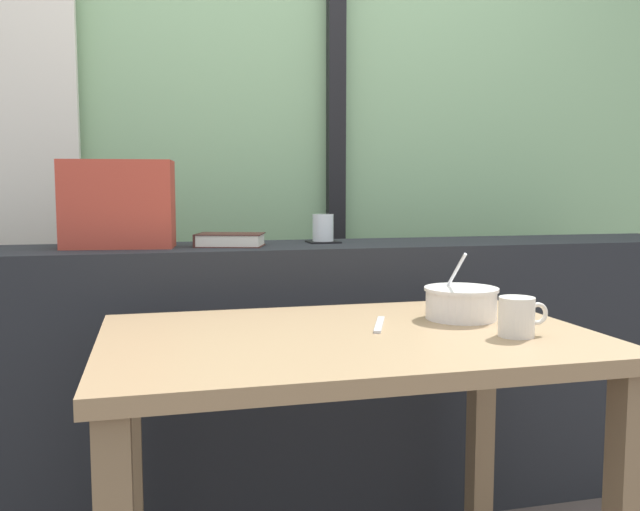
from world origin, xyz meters
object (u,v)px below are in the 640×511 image
(closed_book, at_px, (230,240))
(ceramic_mug, at_px, (517,317))
(juice_glass, at_px, (323,229))
(throw_pillow, at_px, (118,204))
(coaster_square, at_px, (323,242))
(fork_utensil, at_px, (379,324))
(soup_bowl, at_px, (461,303))
(breakfast_table, at_px, (349,385))

(closed_book, height_order, ceramic_mug, closed_book)
(juice_glass, xyz_separation_m, throw_pillow, (-0.64, -0.04, 0.08))
(coaster_square, distance_m, ceramic_mug, 0.88)
(closed_book, height_order, throw_pillow, throw_pillow)
(fork_utensil, bearing_deg, juice_glass, 109.38)
(closed_book, height_order, soup_bowl, closed_book)
(coaster_square, bearing_deg, breakfast_table, -99.93)
(breakfast_table, relative_size, coaster_square, 10.68)
(breakfast_table, bearing_deg, juice_glass, 80.07)
(breakfast_table, bearing_deg, fork_utensil, 31.55)
(coaster_square, xyz_separation_m, ceramic_mug, (0.21, -0.85, -0.10))
(fork_utensil, bearing_deg, ceramic_mug, -12.78)
(breakfast_table, height_order, soup_bowl, soup_bowl)
(throw_pillow, height_order, fork_utensil, throw_pillow)
(coaster_square, height_order, juice_glass, juice_glass)
(breakfast_table, relative_size, ceramic_mug, 9.45)
(coaster_square, xyz_separation_m, soup_bowl, (0.18, -0.64, -0.10))
(juice_glass, xyz_separation_m, soup_bowl, (0.18, -0.64, -0.15))
(closed_book, xyz_separation_m, ceramic_mug, (0.53, -0.78, -0.12))
(coaster_square, xyz_separation_m, juice_glass, (0.00, 0.00, 0.04))
(juice_glass, bearing_deg, fork_utensil, -93.22)
(throw_pillow, xyz_separation_m, soup_bowl, (0.82, -0.60, -0.23))
(breakfast_table, xyz_separation_m, coaster_square, (0.13, 0.73, 0.26))
(ceramic_mug, bearing_deg, breakfast_table, 160.14)
(coaster_square, bearing_deg, ceramic_mug, -75.98)
(juice_glass, bearing_deg, closed_book, -168.25)
(coaster_square, relative_size, juice_glass, 1.12)
(coaster_square, bearing_deg, juice_glass, 0.00)
(throw_pillow, distance_m, ceramic_mug, 1.19)
(breakfast_table, distance_m, closed_book, 0.74)
(juice_glass, height_order, throw_pillow, throw_pillow)
(coaster_square, bearing_deg, soup_bowl, -74.14)
(closed_book, height_order, fork_utensil, closed_book)
(juice_glass, height_order, closed_book, juice_glass)
(soup_bowl, bearing_deg, coaster_square, 105.86)
(juice_glass, height_order, fork_utensil, juice_glass)
(coaster_square, height_order, closed_book, closed_book)
(closed_book, bearing_deg, breakfast_table, -74.27)
(coaster_square, height_order, soup_bowl, soup_bowl)
(coaster_square, relative_size, soup_bowl, 0.56)
(juice_glass, height_order, ceramic_mug, juice_glass)
(coaster_square, distance_m, fork_utensil, 0.69)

